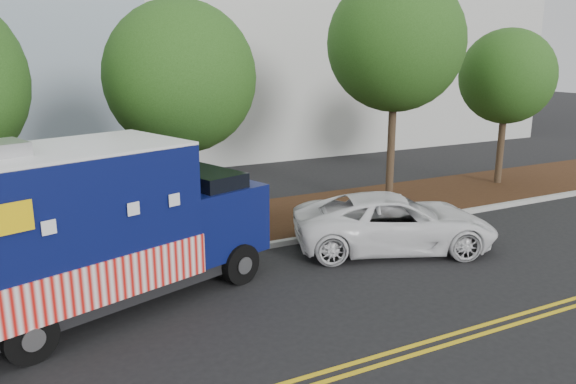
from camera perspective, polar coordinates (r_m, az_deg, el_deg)
name	(u,v)px	position (r m, az deg, el deg)	size (l,w,h in m)	color
ground	(198,283)	(13.10, -9.12, -9.11)	(120.00, 120.00, 0.00)	black
curb	(180,260)	(14.32, -10.88, -6.80)	(120.00, 0.18, 0.15)	#9E9E99
mulch_strip	(159,236)	(16.24, -12.99, -4.37)	(120.00, 4.00, 0.15)	black
centerline_near	(286,383)	(9.44, -0.19, -18.82)	(120.00, 0.10, 0.01)	gold
tree_b	(180,77)	(15.85, -10.88, 11.36)	(4.16, 4.16, 6.52)	#38281C
tree_c	(396,43)	(18.94, 10.89, 14.64)	(4.42, 4.42, 7.59)	#38281C
tree_d	(507,77)	(22.81, 21.37, 10.86)	(3.51, 3.51, 5.96)	#38281C
food_truck	(93,231)	(11.88, -19.18, -3.78)	(7.28, 4.52, 3.62)	black
white_car	(394,222)	(15.11, 10.75, -3.02)	(2.45, 5.30, 1.47)	white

